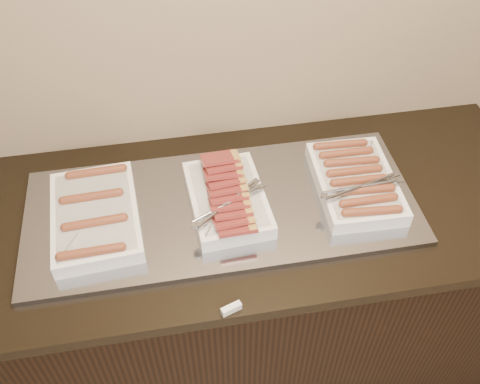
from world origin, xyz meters
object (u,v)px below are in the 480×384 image
object	(u,v)px
warming_tray	(222,208)
dish_left	(95,216)
dish_right	(356,182)
dish_center	(227,198)
counter	(228,289)

from	to	relation	value
warming_tray	dish_left	distance (m)	0.38
warming_tray	dish_right	bearing A→B (deg)	-0.53
dish_center	dish_right	distance (m)	0.41
dish_left	dish_right	xyz separation A→B (m)	(0.80, -0.00, 0.01)
dish_left	dish_center	distance (m)	0.40
counter	dish_right	world-z (taller)	dish_right
counter	dish_center	bearing A→B (deg)	-32.19
dish_left	dish_center	bearing A→B (deg)	-4.57
warming_tray	dish_center	world-z (taller)	dish_center
warming_tray	dish_left	size ratio (longest dim) A/B	3.07
warming_tray	dish_right	distance (m)	0.43
counter	dish_center	size ratio (longest dim) A/B	5.79
dish_center	counter	bearing A→B (deg)	144.28
counter	dish_center	world-z (taller)	dish_center
dish_left	dish_right	size ratio (longest dim) A/B	1.07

